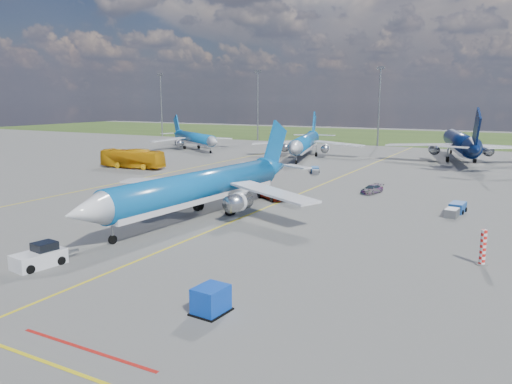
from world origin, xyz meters
The scene contains 17 objects.
ground centered at (0.00, 0.00, 0.00)m, with size 400.00×400.00×0.00m, color #545452.
grass_strip centered at (0.00, 150.00, 0.00)m, with size 400.00×80.00×0.01m, color #2D4719.
taxiway_lines centered at (0.17, 27.70, 0.01)m, with size 60.25×160.00×0.02m.
floodlight_masts centered at (10.00, 110.00, 12.56)m, with size 202.20×0.50×22.70m.
warning_post centered at (26.00, 8.00, 1.50)m, with size 0.50×0.50×3.00m, color red.
bg_jet_nw centered at (-51.12, 75.67, 0.00)m, with size 25.48×33.44×8.76m, color #0B5BA3, non-canonical shape.
bg_jet_nnw centered at (-17.40, 72.93, 0.00)m, with size 29.19×38.31×10.03m, color #0B5BA3, non-canonical shape.
bg_jet_n centered at (15.53, 83.27, 0.00)m, with size 34.13×44.79×11.73m, color #07163D, non-canonical shape.
main_airliner centered at (-4.44, 10.98, 0.00)m, with size 30.07×39.47×10.34m, color #0B5BA3, non-canonical shape.
pushback_tug centered at (-6.08, -9.75, 0.78)m, with size 2.68×5.84×1.94m.
uld_container centered at (11.38, -10.67, 0.88)m, with size 1.76×2.20×1.76m, color #0D3EB6.
apron_bus centered at (-40.30, 39.17, 1.90)m, with size 3.19×13.61×3.79m, color orange.
service_car_a centered at (-11.36, 25.46, 0.72)m, with size 1.70×4.23×1.44m, color #999999.
service_car_b centered at (-1.53, 24.11, 0.72)m, with size 2.37×5.15×1.43m, color #999999.
service_car_c centered at (9.12, 35.28, 0.62)m, with size 1.73×4.26×1.24m, color #999999.
baggage_tug_w centered at (21.64, 26.86, 0.57)m, with size 1.94×5.55×1.22m.
baggage_tug_c centered at (-5.70, 50.15, 0.50)m, with size 3.07×4.86×1.07m.
Camera 1 is at (28.36, -35.93, 13.63)m, focal length 35.00 mm.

